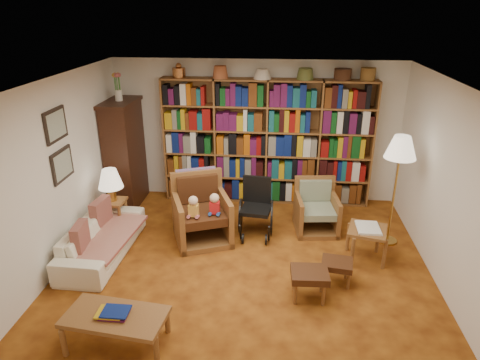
# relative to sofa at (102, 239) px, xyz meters

# --- Properties ---
(floor) EXTENTS (5.00, 5.00, 0.00)m
(floor) POSITION_rel_sofa_xyz_m (2.05, -0.26, -0.25)
(floor) COLOR #AD611A
(floor) RESTS_ON ground
(ceiling) EXTENTS (5.00, 5.00, 0.00)m
(ceiling) POSITION_rel_sofa_xyz_m (2.05, -0.26, 2.25)
(ceiling) COLOR white
(ceiling) RESTS_ON wall_back
(wall_back) EXTENTS (5.00, 0.00, 5.00)m
(wall_back) POSITION_rel_sofa_xyz_m (2.05, 2.24, 1.00)
(wall_back) COLOR white
(wall_back) RESTS_ON floor
(wall_front) EXTENTS (5.00, 0.00, 5.00)m
(wall_front) POSITION_rel_sofa_xyz_m (2.05, -2.76, 1.00)
(wall_front) COLOR white
(wall_front) RESTS_ON floor
(wall_left) EXTENTS (0.00, 5.00, 5.00)m
(wall_left) POSITION_rel_sofa_xyz_m (-0.45, -0.26, 1.00)
(wall_left) COLOR white
(wall_left) RESTS_ON floor
(wall_right) EXTENTS (0.00, 5.00, 5.00)m
(wall_right) POSITION_rel_sofa_xyz_m (4.55, -0.26, 1.00)
(wall_right) COLOR white
(wall_right) RESTS_ON floor
(bookshelf) EXTENTS (3.60, 0.30, 2.42)m
(bookshelf) POSITION_rel_sofa_xyz_m (2.25, 2.07, 0.92)
(bookshelf) COLOR brown
(bookshelf) RESTS_ON floor
(curio_cabinet) EXTENTS (0.50, 0.95, 2.40)m
(curio_cabinet) POSITION_rel_sofa_xyz_m (-0.20, 1.74, 0.70)
(curio_cabinet) COLOR #391C0F
(curio_cabinet) RESTS_ON floor
(framed_pictures) EXTENTS (0.03, 0.52, 0.97)m
(framed_pictures) POSITION_rel_sofa_xyz_m (-0.43, 0.04, 1.37)
(framed_pictures) COLOR black
(framed_pictures) RESTS_ON wall_left
(sofa) EXTENTS (1.76, 0.72, 0.51)m
(sofa) POSITION_rel_sofa_xyz_m (0.00, 0.00, 0.00)
(sofa) COLOR white
(sofa) RESTS_ON floor
(sofa_throw) EXTENTS (0.85, 1.43, 0.04)m
(sofa_throw) POSITION_rel_sofa_xyz_m (0.05, 0.00, 0.05)
(sofa_throw) COLOR beige
(sofa_throw) RESTS_ON sofa
(cushion_left) EXTENTS (0.18, 0.43, 0.41)m
(cushion_left) POSITION_rel_sofa_xyz_m (-0.13, 0.35, 0.20)
(cushion_left) COLOR maroon
(cushion_left) RESTS_ON sofa
(cushion_right) EXTENTS (0.16, 0.40, 0.39)m
(cushion_right) POSITION_rel_sofa_xyz_m (-0.13, -0.35, 0.20)
(cushion_right) COLOR maroon
(cushion_right) RESTS_ON sofa
(side_table_lamp) EXTENTS (0.38, 0.38, 0.50)m
(side_table_lamp) POSITION_rel_sofa_xyz_m (-0.10, 0.75, 0.11)
(side_table_lamp) COLOR brown
(side_table_lamp) RESTS_ON floor
(table_lamp) EXTENTS (0.38, 0.38, 0.52)m
(table_lamp) POSITION_rel_sofa_xyz_m (-0.10, 0.75, 0.60)
(table_lamp) COLOR #B78B3A
(table_lamp) RESTS_ON side_table_lamp
(armchair_leather) EXTENTS (1.09, 1.09, 1.02)m
(armchair_leather) POSITION_rel_sofa_xyz_m (1.35, 0.66, 0.16)
(armchair_leather) COLOR brown
(armchair_leather) RESTS_ON floor
(armchair_sage) EXTENTS (0.72, 0.74, 0.81)m
(armchair_sage) POSITION_rel_sofa_xyz_m (3.09, 1.09, 0.05)
(armchair_sage) COLOR brown
(armchair_sage) RESTS_ON floor
(wheelchair) EXTENTS (0.52, 0.72, 0.90)m
(wheelchair) POSITION_rel_sofa_xyz_m (2.15, 0.85, 0.15)
(wheelchair) COLOR black
(wheelchair) RESTS_ON floor
(floor_lamp) EXTENTS (0.44, 0.44, 1.67)m
(floor_lamp) POSITION_rel_sofa_xyz_m (4.16, 0.75, 1.18)
(floor_lamp) COLOR #B78B3A
(floor_lamp) RESTS_ON floor
(side_table_papers) EXTENTS (0.61, 0.61, 0.52)m
(side_table_papers) POSITION_rel_sofa_xyz_m (3.72, 0.22, 0.16)
(side_table_papers) COLOR brown
(side_table_papers) RESTS_ON floor
(footstool_a) EXTENTS (0.46, 0.40, 0.38)m
(footstool_a) POSITION_rel_sofa_xyz_m (2.88, -0.71, 0.06)
(footstool_a) COLOR #452012
(footstool_a) RESTS_ON floor
(footstool_b) EXTENTS (0.43, 0.38, 0.33)m
(footstool_b) POSITION_rel_sofa_xyz_m (3.25, -0.38, 0.01)
(footstool_b) COLOR #452012
(footstool_b) RESTS_ON floor
(coffee_table) EXTENTS (1.11, 0.65, 0.43)m
(coffee_table) POSITION_rel_sofa_xyz_m (0.83, -1.68, 0.07)
(coffee_table) COLOR brown
(coffee_table) RESTS_ON floor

